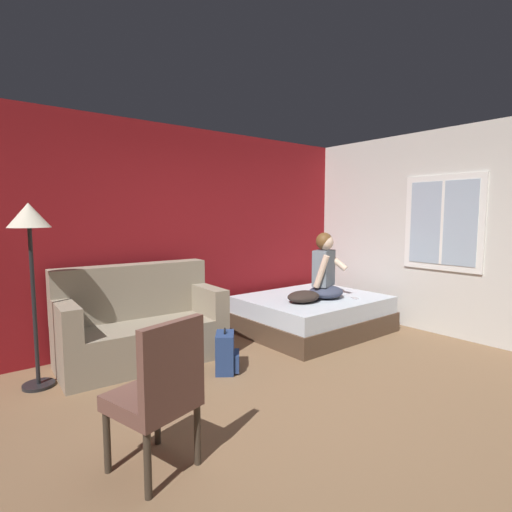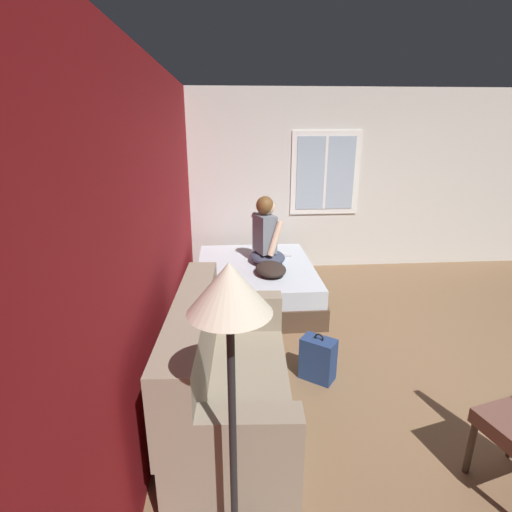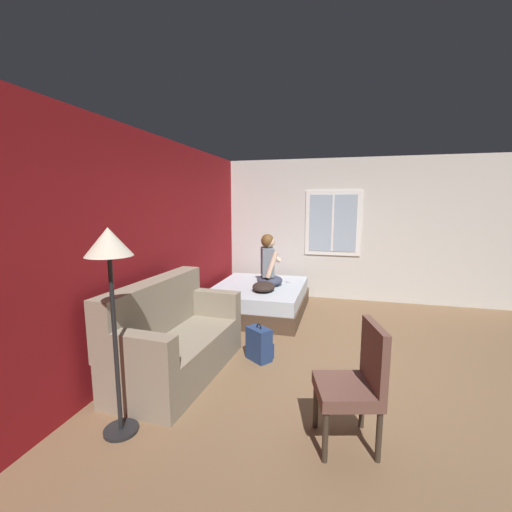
% 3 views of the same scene
% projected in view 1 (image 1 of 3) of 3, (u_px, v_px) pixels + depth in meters
% --- Properties ---
extents(ground_plane, '(40.00, 40.00, 0.00)m').
position_uv_depth(ground_plane, '(303.00, 414.00, 3.20)').
color(ground_plane, brown).
extents(wall_back_accent, '(10.92, 0.16, 2.70)m').
position_uv_depth(wall_back_accent, '(161.00, 234.00, 5.03)').
color(wall_back_accent, maroon).
rests_on(wall_back_accent, ground).
extents(wall_side_with_window, '(0.19, 6.30, 2.70)m').
position_uv_depth(wall_side_with_window, '(477.00, 234.00, 4.95)').
color(wall_side_with_window, silver).
rests_on(wall_side_with_window, ground).
extents(bed, '(1.85, 1.51, 0.48)m').
position_uv_depth(bed, '(312.00, 314.00, 5.47)').
color(bed, '#4C3828').
rests_on(bed, ground).
extents(couch, '(1.74, 0.92, 1.04)m').
position_uv_depth(couch, '(140.00, 325.00, 4.34)').
color(couch, gray).
rests_on(couch, ground).
extents(side_chair, '(0.56, 0.56, 0.98)m').
position_uv_depth(side_chair, '(159.00, 390.00, 2.43)').
color(side_chair, '#382D23').
rests_on(side_chair, ground).
extents(person_seated, '(0.64, 0.59, 0.88)m').
position_uv_depth(person_seated, '(325.00, 271.00, 5.34)').
color(person_seated, '#383D51').
rests_on(person_seated, bed).
extents(backpack, '(0.35, 0.35, 0.46)m').
position_uv_depth(backpack, '(226.00, 353.00, 4.05)').
color(backpack, navy).
rests_on(backpack, ground).
extents(throw_pillow, '(0.53, 0.42, 0.14)m').
position_uv_depth(throw_pillow, '(304.00, 297.00, 5.10)').
color(throw_pillow, '#2D231E').
rests_on(throw_pillow, bed).
extents(cell_phone, '(0.13, 0.16, 0.01)m').
position_uv_depth(cell_phone, '(355.00, 298.00, 5.30)').
color(cell_phone, '#B7B7BC').
rests_on(cell_phone, bed).
extents(floor_lamp, '(0.36, 0.36, 1.70)m').
position_uv_depth(floor_lamp, '(30.00, 233.00, 3.56)').
color(floor_lamp, black).
rests_on(floor_lamp, ground).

